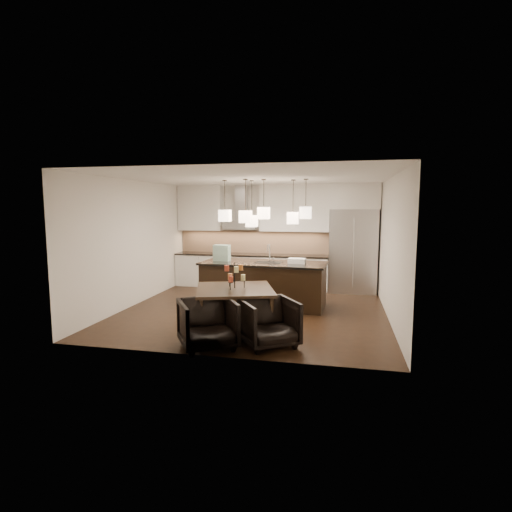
% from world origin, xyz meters
% --- Properties ---
extents(floor, '(5.50, 5.50, 0.02)m').
position_xyz_m(floor, '(0.00, 0.00, -0.01)').
color(floor, black).
rests_on(floor, ground).
extents(ceiling, '(5.50, 5.50, 0.02)m').
position_xyz_m(ceiling, '(0.00, 0.00, 2.81)').
color(ceiling, white).
rests_on(ceiling, wall_back).
extents(wall_back, '(5.50, 0.02, 2.80)m').
position_xyz_m(wall_back, '(0.00, 2.76, 1.40)').
color(wall_back, silver).
rests_on(wall_back, ground).
extents(wall_front, '(5.50, 0.02, 2.80)m').
position_xyz_m(wall_front, '(0.00, -2.76, 1.40)').
color(wall_front, silver).
rests_on(wall_front, ground).
extents(wall_left, '(0.02, 5.50, 2.80)m').
position_xyz_m(wall_left, '(-2.76, 0.00, 1.40)').
color(wall_left, silver).
rests_on(wall_left, ground).
extents(wall_right, '(0.02, 5.50, 2.80)m').
position_xyz_m(wall_right, '(2.76, 0.00, 1.40)').
color(wall_right, silver).
rests_on(wall_right, ground).
extents(refrigerator, '(1.20, 0.72, 2.15)m').
position_xyz_m(refrigerator, '(2.10, 2.38, 1.07)').
color(refrigerator, '#B7B7BA').
rests_on(refrigerator, floor).
extents(fridge_panel, '(1.26, 0.72, 0.65)m').
position_xyz_m(fridge_panel, '(2.10, 2.38, 2.47)').
color(fridge_panel, silver).
rests_on(fridge_panel, refrigerator).
extents(lower_cabinets, '(4.21, 0.62, 0.88)m').
position_xyz_m(lower_cabinets, '(-0.62, 2.43, 0.44)').
color(lower_cabinets, silver).
rests_on(lower_cabinets, floor).
extents(countertop, '(4.21, 0.66, 0.04)m').
position_xyz_m(countertop, '(-0.62, 2.43, 0.90)').
color(countertop, black).
rests_on(countertop, lower_cabinets).
extents(backsplash, '(4.21, 0.02, 0.63)m').
position_xyz_m(backsplash, '(-0.62, 2.73, 1.24)').
color(backsplash, tan).
rests_on(backsplash, countertop).
extents(upper_cab_left, '(1.25, 0.35, 1.25)m').
position_xyz_m(upper_cab_left, '(-2.10, 2.57, 2.17)').
color(upper_cab_left, silver).
rests_on(upper_cab_left, wall_back).
extents(upper_cab_right, '(1.85, 0.35, 1.25)m').
position_xyz_m(upper_cab_right, '(0.55, 2.57, 2.17)').
color(upper_cab_right, silver).
rests_on(upper_cab_right, wall_back).
extents(hood_canopy, '(0.90, 0.52, 0.24)m').
position_xyz_m(hood_canopy, '(-0.93, 2.48, 1.72)').
color(hood_canopy, '#B7B7BA').
rests_on(hood_canopy, wall_back).
extents(hood_chimney, '(0.30, 0.28, 0.96)m').
position_xyz_m(hood_chimney, '(-0.93, 2.59, 2.32)').
color(hood_chimney, '#B7B7BA').
rests_on(hood_chimney, hood_canopy).
extents(fruit_bowl, '(0.27, 0.27, 0.06)m').
position_xyz_m(fruit_bowl, '(-1.56, 2.38, 0.95)').
color(fruit_bowl, silver).
rests_on(fruit_bowl, countertop).
extents(island_body, '(2.74, 1.23, 0.94)m').
position_xyz_m(island_body, '(0.13, 0.45, 0.47)').
color(island_body, black).
rests_on(island_body, floor).
extents(island_top, '(2.83, 1.32, 0.04)m').
position_xyz_m(island_top, '(0.13, 0.45, 0.96)').
color(island_top, black).
rests_on(island_top, island_body).
extents(faucet, '(0.12, 0.26, 0.41)m').
position_xyz_m(faucet, '(0.24, 0.55, 1.19)').
color(faucet, silver).
rests_on(faucet, island_top).
extents(tote_bag, '(0.38, 0.21, 0.36)m').
position_xyz_m(tote_bag, '(-0.85, 0.46, 1.17)').
color(tote_bag, '#215C3A').
rests_on(tote_bag, island_top).
extents(food_container, '(0.38, 0.28, 0.11)m').
position_xyz_m(food_container, '(0.87, 0.42, 1.04)').
color(food_container, silver).
rests_on(food_container, island_top).
extents(dining_table, '(1.65, 1.65, 0.79)m').
position_xyz_m(dining_table, '(-0.01, -1.52, 0.39)').
color(dining_table, black).
rests_on(dining_table, floor).
extents(candelabra, '(0.48, 0.48, 0.46)m').
position_xyz_m(candelabra, '(-0.01, -1.52, 1.02)').
color(candelabra, black).
rests_on(candelabra, dining_table).
extents(candle_a, '(0.10, 0.10, 0.10)m').
position_xyz_m(candle_a, '(0.13, -1.48, 0.97)').
color(candle_a, '#E4DD8F').
rests_on(candle_a, candelabra).
extents(candle_b, '(0.10, 0.10, 0.10)m').
position_xyz_m(candle_b, '(-0.12, -1.43, 0.97)').
color(candle_b, '#C06A2A').
rests_on(candle_b, candelabra).
extents(candle_c, '(0.10, 0.10, 0.10)m').
position_xyz_m(candle_c, '(-0.04, -1.67, 0.97)').
color(candle_c, '#A93B25').
rests_on(candle_c, candelabra).
extents(candle_d, '(0.10, 0.10, 0.10)m').
position_xyz_m(candle_d, '(0.07, -1.40, 1.14)').
color(candle_d, '#C06A2A').
rests_on(candle_d, candelabra).
extents(candle_e, '(0.10, 0.10, 0.10)m').
position_xyz_m(candle_e, '(-0.15, -1.55, 1.14)').
color(candle_e, '#A93B25').
rests_on(candle_e, candelabra).
extents(candle_f, '(0.10, 0.10, 0.10)m').
position_xyz_m(candle_f, '(0.05, -1.65, 1.14)').
color(candle_f, '#E4DD8F').
rests_on(candle_f, candelabra).
extents(armchair_left, '(1.16, 1.16, 0.78)m').
position_xyz_m(armchair_left, '(-0.21, -2.42, 0.39)').
color(armchair_left, black).
rests_on(armchair_left, floor).
extents(armchair_right, '(1.13, 1.14, 0.76)m').
position_xyz_m(armchair_right, '(0.71, -2.11, 0.38)').
color(armchair_right, black).
rests_on(armchair_right, floor).
extents(pendant_a, '(0.24, 0.24, 0.26)m').
position_xyz_m(pendant_a, '(-0.78, 0.48, 2.01)').
color(pendant_a, beige).
rests_on(pendant_a, ceiling).
extents(pendant_b, '(0.24, 0.24, 0.26)m').
position_xyz_m(pendant_b, '(-0.20, 0.69, 1.89)').
color(pendant_b, beige).
rests_on(pendant_b, ceiling).
extents(pendant_c, '(0.24, 0.24, 0.26)m').
position_xyz_m(pendant_c, '(0.13, 0.38, 2.07)').
color(pendant_c, beige).
rests_on(pendant_c, ceiling).
extents(pendant_d, '(0.24, 0.24, 0.26)m').
position_xyz_m(pendant_d, '(0.74, 0.65, 1.96)').
color(pendant_d, beige).
rests_on(pendant_d, ceiling).
extents(pendant_e, '(0.24, 0.24, 0.26)m').
position_xyz_m(pendant_e, '(1.03, 0.47, 2.08)').
color(pendant_e, beige).
rests_on(pendant_e, ceiling).
extents(pendant_f, '(0.24, 0.24, 0.26)m').
position_xyz_m(pendant_f, '(-0.24, 0.22, 2.00)').
color(pendant_f, beige).
rests_on(pendant_f, ceiling).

